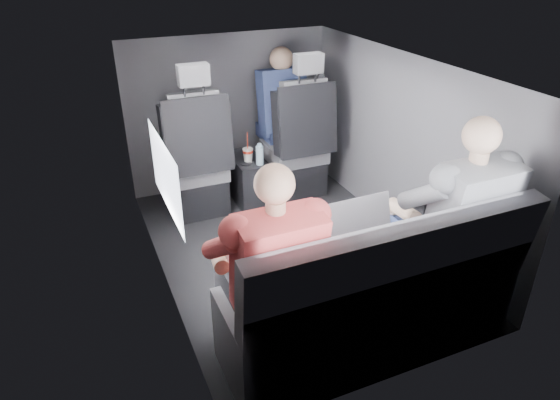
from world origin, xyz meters
name	(u,v)px	position (x,y,z in m)	size (l,w,h in m)	color
floor	(289,251)	(0.00, 0.00, 0.00)	(2.60, 2.60, 0.00)	black
ceiling	(291,66)	(0.00, 0.00, 1.35)	(2.60, 2.60, 0.00)	#B2B2AD
panel_left	(155,191)	(-0.90, 0.00, 0.68)	(0.02, 2.60, 1.35)	#56565B
panel_right	(401,147)	(0.90, 0.00, 0.68)	(0.02, 2.60, 1.35)	#56565B
panel_front	(229,112)	(0.00, 1.30, 0.68)	(1.80, 0.02, 1.35)	#56565B
panel_back	(407,272)	(0.00, -1.30, 0.68)	(1.80, 0.02, 1.35)	#56565B
side_window	(165,176)	(-0.88, -0.30, 0.90)	(0.02, 0.75, 0.42)	white
seatbelt	(307,112)	(0.45, 0.67, 0.80)	(0.05, 0.01, 0.65)	black
front_seat_left	(195,168)	(-0.45, 0.84, 0.40)	(0.52, 0.58, 1.26)	black
front_seat_right	(297,151)	(0.45, 0.84, 0.40)	(0.52, 0.58, 1.26)	black
center_console	(247,179)	(0.00, 0.88, 0.20)	(0.24, 0.48, 0.41)	black
rear_bench	(372,304)	(0.00, -1.06, 0.31)	(1.60, 0.57, 0.92)	slate
soda_cup	(248,155)	(-0.02, 0.79, 0.47)	(0.09, 0.09, 0.26)	white
water_bottle	(260,155)	(0.06, 0.71, 0.48)	(0.06, 0.06, 0.18)	#B2D8F1
laptop_white	(247,248)	(-0.58, -0.76, 0.63)	(0.39, 0.40, 0.25)	silver
laptop_silver	(348,226)	(-0.01, -0.78, 0.64)	(0.39, 0.34, 0.27)	silver
laptop_black	(438,212)	(0.57, -0.83, 0.63)	(0.34, 0.35, 0.21)	black
passenger_rear_left	(267,270)	(-0.56, -0.97, 0.63)	(0.50, 0.62, 1.22)	#2E2E32
passenger_rear_right	(450,220)	(0.54, -0.97, 0.65)	(0.54, 0.65, 1.28)	navy
passenger_front_right	(281,104)	(0.42, 1.10, 0.75)	(0.40, 0.40, 0.81)	navy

